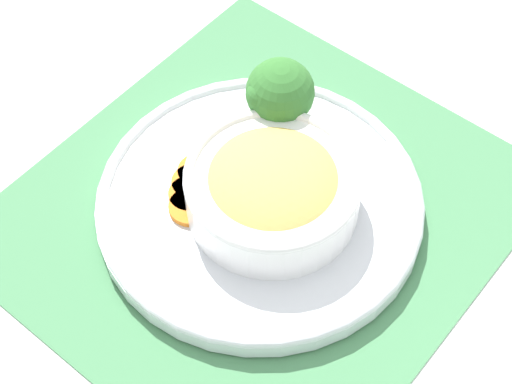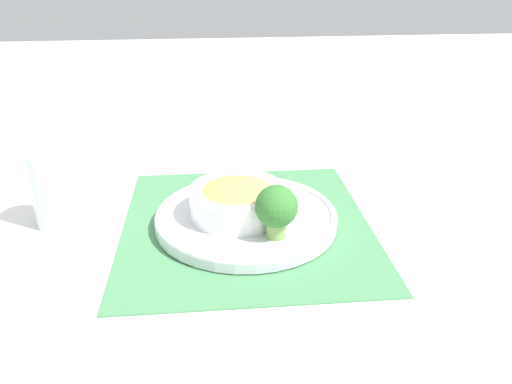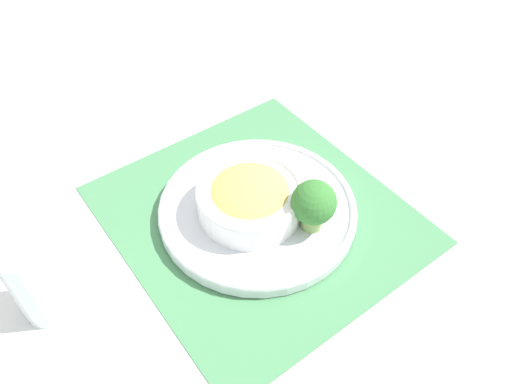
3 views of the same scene
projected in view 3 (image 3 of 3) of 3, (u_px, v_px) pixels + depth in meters
ground_plane at (258, 215)px, 0.74m from camera, size 4.00×4.00×0.00m
placemat at (258, 214)px, 0.74m from camera, size 0.43×0.40×0.00m
plate at (258, 208)px, 0.73m from camera, size 0.29×0.29×0.02m
bowl at (251, 198)px, 0.70m from camera, size 0.15×0.15×0.06m
broccoli_floret at (314, 203)px, 0.67m from camera, size 0.06×0.06×0.08m
carrot_slice_near at (284, 182)px, 0.76m from camera, size 0.04×0.04×0.01m
carrot_slice_middle at (277, 178)px, 0.76m from camera, size 0.04×0.04×0.01m
carrot_slice_far at (269, 176)px, 0.77m from camera, size 0.04×0.04×0.01m
carrot_slice_extra at (260, 175)px, 0.77m from camera, size 0.04×0.04×0.01m
water_glass at (38, 283)px, 0.60m from camera, size 0.06×0.06×0.12m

